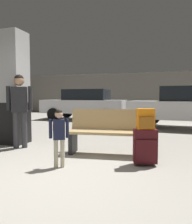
{
  "coord_description": "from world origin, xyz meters",
  "views": [
    {
      "loc": [
        1.46,
        -2.77,
        1.13
      ],
      "look_at": [
        0.23,
        1.3,
        0.85
      ],
      "focal_mm": 36.09,
      "sensor_mm": 36.0,
      "label": 1
    }
  ],
  "objects_px": {
    "backpack_bright": "(146,119)",
    "suitcase": "(145,146)",
    "parked_car_far": "(85,104)",
    "structural_pillar": "(14,89)",
    "adult": "(20,103)",
    "parked_car_near": "(188,106)",
    "bench": "(109,132)",
    "child": "(59,132)"
  },
  "relations": [
    {
      "from": "adult",
      "to": "parked_car_near",
      "type": "bearing_deg",
      "value": 48.69
    },
    {
      "from": "bench",
      "to": "adult",
      "type": "height_order",
      "value": "adult"
    },
    {
      "from": "backpack_bright",
      "to": "child",
      "type": "bearing_deg",
      "value": -158.63
    },
    {
      "from": "bench",
      "to": "child",
      "type": "height_order",
      "value": "child"
    },
    {
      "from": "structural_pillar",
      "to": "backpack_bright",
      "type": "distance_m",
      "value": 3.38
    },
    {
      "from": "child",
      "to": "parked_car_far",
      "type": "height_order",
      "value": "parked_car_far"
    },
    {
      "from": "structural_pillar",
      "to": "adult",
      "type": "distance_m",
      "value": 0.68
    },
    {
      "from": "backpack_bright",
      "to": "adult",
      "type": "height_order",
      "value": "adult"
    },
    {
      "from": "child",
      "to": "suitcase",
      "type": "bearing_deg",
      "value": 21.39
    },
    {
      "from": "child",
      "to": "adult",
      "type": "relative_size",
      "value": 0.58
    },
    {
      "from": "suitcase",
      "to": "adult",
      "type": "height_order",
      "value": "adult"
    },
    {
      "from": "backpack_bright",
      "to": "parked_car_far",
      "type": "height_order",
      "value": "parked_car_far"
    },
    {
      "from": "suitcase",
      "to": "structural_pillar",
      "type": "bearing_deg",
      "value": 164.14
    },
    {
      "from": "backpack_bright",
      "to": "parked_car_near",
      "type": "distance_m",
      "value": 5.08
    },
    {
      "from": "backpack_bright",
      "to": "parked_car_near",
      "type": "bearing_deg",
      "value": 77.22
    },
    {
      "from": "bench",
      "to": "parked_car_far",
      "type": "height_order",
      "value": "parked_car_far"
    },
    {
      "from": "suitcase",
      "to": "backpack_bright",
      "type": "relative_size",
      "value": 1.78
    },
    {
      "from": "suitcase",
      "to": "adult",
      "type": "bearing_deg",
      "value": 169.46
    },
    {
      "from": "backpack_bright",
      "to": "parked_car_far",
      "type": "relative_size",
      "value": 0.08
    },
    {
      "from": "backpack_bright",
      "to": "parked_car_far",
      "type": "bearing_deg",
      "value": 117.03
    },
    {
      "from": "structural_pillar",
      "to": "child",
      "type": "height_order",
      "value": "structural_pillar"
    },
    {
      "from": "adult",
      "to": "parked_car_near",
      "type": "distance_m",
      "value": 5.91
    },
    {
      "from": "backpack_bright",
      "to": "parked_car_far",
      "type": "distance_m",
      "value": 7.75
    },
    {
      "from": "child",
      "to": "parked_car_near",
      "type": "xyz_separation_m",
      "value": [
        2.44,
        5.47,
        0.23
      ]
    },
    {
      "from": "structural_pillar",
      "to": "bench",
      "type": "xyz_separation_m",
      "value": [
        2.45,
        -0.34,
        -0.89
      ]
    },
    {
      "from": "backpack_bright",
      "to": "parked_car_near",
      "type": "relative_size",
      "value": 0.08
    },
    {
      "from": "backpack_bright",
      "to": "child",
      "type": "height_order",
      "value": "backpack_bright"
    },
    {
      "from": "suitcase",
      "to": "backpack_bright",
      "type": "distance_m",
      "value": 0.45
    },
    {
      "from": "structural_pillar",
      "to": "parked_car_near",
      "type": "bearing_deg",
      "value": 42.99
    },
    {
      "from": "bench",
      "to": "parked_car_near",
      "type": "bearing_deg",
      "value": 66.73
    },
    {
      "from": "structural_pillar",
      "to": "adult",
      "type": "relative_size",
      "value": 1.66
    },
    {
      "from": "backpack_bright",
      "to": "suitcase",
      "type": "bearing_deg",
      "value": 126.01
    },
    {
      "from": "adult",
      "to": "parked_car_near",
      "type": "relative_size",
      "value": 0.39
    },
    {
      "from": "suitcase",
      "to": "parked_car_near",
      "type": "distance_m",
      "value": 5.1
    },
    {
      "from": "structural_pillar",
      "to": "parked_car_far",
      "type": "bearing_deg",
      "value": 93.0
    },
    {
      "from": "structural_pillar",
      "to": "suitcase",
      "type": "xyz_separation_m",
      "value": [
        3.21,
        -0.91,
        -1.02
      ]
    },
    {
      "from": "structural_pillar",
      "to": "suitcase",
      "type": "bearing_deg",
      "value": -15.86
    },
    {
      "from": "structural_pillar",
      "to": "child",
      "type": "relative_size",
      "value": 2.87
    },
    {
      "from": "parked_car_far",
      "to": "parked_car_near",
      "type": "height_order",
      "value": "same"
    },
    {
      "from": "structural_pillar",
      "to": "backpack_bright",
      "type": "bearing_deg",
      "value": -15.86
    },
    {
      "from": "suitcase",
      "to": "child",
      "type": "bearing_deg",
      "value": -158.61
    },
    {
      "from": "adult",
      "to": "backpack_bright",
      "type": "bearing_deg",
      "value": -10.54
    }
  ]
}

